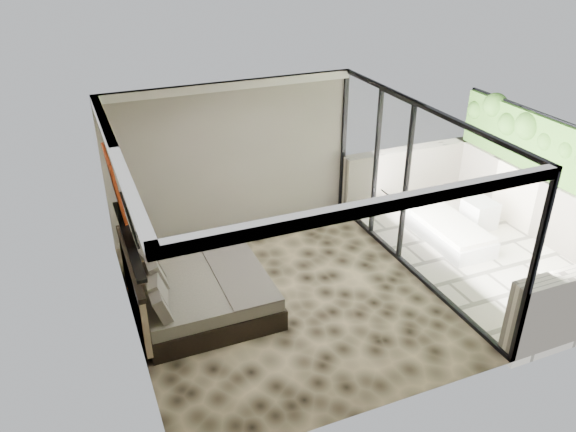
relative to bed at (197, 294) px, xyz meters
name	(u,v)px	position (x,y,z in m)	size (l,w,h in m)	color
floor	(285,297)	(1.32, -0.16, -0.33)	(5.00, 5.00, 0.00)	black
ceiling	(284,125)	(1.32, -0.16, 2.46)	(4.50, 5.00, 0.02)	silver
back_wall	(232,158)	(1.32, 2.33, 1.07)	(4.50, 0.02, 2.80)	gray
left_wall	(126,249)	(-0.92, -0.16, 1.07)	(0.02, 5.00, 2.80)	gray
glass_wall	(416,192)	(3.57, -0.16, 1.07)	(0.08, 5.00, 2.80)	white
terrace_slab	(479,252)	(5.07, -0.16, -0.39)	(3.00, 5.00, 0.12)	beige
parapet_far	(544,209)	(6.42, -0.16, 0.22)	(0.30, 5.00, 1.10)	beige
foliage_hedge	(557,152)	(6.42, -0.16, 1.32)	(0.36, 4.60, 1.10)	#417725
picture_ledge	(128,238)	(-0.86, -0.06, 1.17)	(0.12, 2.20, 0.05)	black
bed	(197,294)	(0.00, 0.00, 0.00)	(1.99, 1.92, 1.09)	black
nightstand	(141,260)	(-0.60, 1.31, -0.04)	(0.57, 0.57, 0.57)	black
table_lamp	(135,226)	(-0.62, 1.35, 0.58)	(0.33, 0.33, 0.60)	black
abstract_canvas	(114,183)	(-0.87, 0.69, 1.65)	(0.04, 0.90, 0.90)	#B9360F
framed_print	(130,220)	(-0.82, -0.21, 1.50)	(0.03, 0.50, 0.60)	black
ottoman	(479,214)	(5.60, 0.55, -0.06)	(0.53, 0.53, 0.53)	silver
lounger	(448,230)	(4.76, 0.35, -0.12)	(0.84, 1.68, 0.66)	silver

